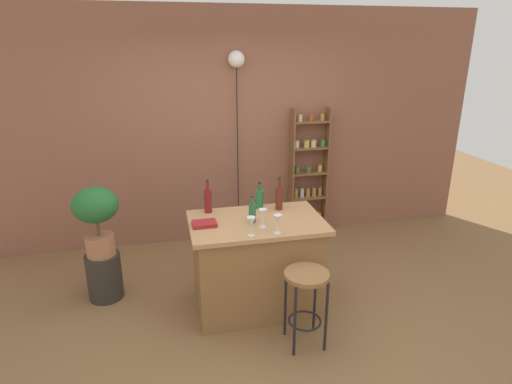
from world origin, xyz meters
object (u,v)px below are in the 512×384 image
at_px(bottle_spirits_clear, 208,200).
at_px(wine_glass_left, 251,223).
at_px(potted_plant, 96,214).
at_px(pendant_globe_light, 236,64).
at_px(bar_stool, 306,291).
at_px(wine_glass_center, 278,220).
at_px(cookbook, 204,224).
at_px(spice_shelf, 309,174).
at_px(bottle_wine_red, 279,197).
at_px(bottle_sauce_amber, 252,213).
at_px(wine_glass_right, 263,214).
at_px(bottle_vinegar, 260,199).
at_px(plant_stool, 105,276).

bearing_deg(bottle_spirits_clear, wine_glass_left, -64.41).
height_order(potted_plant, pendant_globe_light, pendant_globe_light).
relative_size(bar_stool, wine_glass_center, 4.03).
height_order(wine_glass_left, cookbook, wine_glass_left).
xyz_separation_m(spice_shelf, pendant_globe_light, (-0.91, 0.04, 1.35)).
bearing_deg(bottle_wine_red, bottle_sauce_amber, -141.60).
xyz_separation_m(bottle_wine_red, wine_glass_center, (-0.16, -0.52, -0.00)).
xyz_separation_m(bar_stool, wine_glass_right, (-0.25, 0.47, 0.50)).
xyz_separation_m(potted_plant, cookbook, (0.95, -0.48, 0.01)).
height_order(bar_stool, cookbook, cookbook).
bearing_deg(bar_stool, pendant_globe_light, 94.15).
relative_size(bottle_vinegar, pendant_globe_light, 0.11).
height_order(bar_stool, potted_plant, potted_plant).
bearing_deg(spice_shelf, cookbook, -134.63).
bearing_deg(wine_glass_center, cookbook, 153.29).
distance_m(bottle_vinegar, wine_glass_left, 0.63).
height_order(bottle_spirits_clear, wine_glass_center, bottle_spirits_clear).
distance_m(bottle_wine_red, wine_glass_right, 0.45).
relative_size(bottle_spirits_clear, cookbook, 1.50).
distance_m(bottle_wine_red, wine_glass_center, 0.55).
bearing_deg(cookbook, wine_glass_center, -27.80).
bearing_deg(wine_glass_left, wine_glass_right, 49.04).
bearing_deg(cookbook, wine_glass_left, -40.19).
bearing_deg(wine_glass_center, bottle_wine_red, 73.23).
bearing_deg(pendant_globe_light, spice_shelf, -2.75).
bearing_deg(wine_glass_center, spice_shelf, 63.20).
bearing_deg(bar_stool, wine_glass_left, 140.52).
height_order(spice_shelf, wine_glass_left, spice_shelf).
xyz_separation_m(wine_glass_center, pendant_globe_light, (0.00, 1.84, 1.16)).
relative_size(wine_glass_left, wine_glass_center, 1.00).
distance_m(bottle_vinegar, bottle_sauce_amber, 0.35).
height_order(bottle_spirits_clear, bottle_sauce_amber, bottle_spirits_clear).
bearing_deg(potted_plant, bottle_wine_red, -8.25).
bearing_deg(bottle_spirits_clear, bottle_wine_red, -6.30).
bearing_deg(wine_glass_right, potted_plant, 156.85).
bearing_deg(wine_glass_left, bottle_vinegar, 70.65).
relative_size(wine_glass_center, cookbook, 0.78).
relative_size(spice_shelf, bottle_vinegar, 6.33).
xyz_separation_m(bar_stool, bottle_spirits_clear, (-0.67, 0.91, 0.50)).
distance_m(potted_plant, bottle_sauce_amber, 1.46).
bearing_deg(plant_stool, pendant_globe_light, 35.03).
distance_m(potted_plant, wine_glass_center, 1.72).
bearing_deg(bottle_spirits_clear, plant_stool, 170.49).
bearing_deg(bottle_vinegar, bar_stool, -79.09).
bearing_deg(bottle_vinegar, spice_shelf, 52.46).
relative_size(bottle_wine_red, bottle_spirits_clear, 1.01).
distance_m(plant_stool, bottle_vinegar, 1.70).
bearing_deg(bottle_vinegar, wine_glass_center, -88.43).
bearing_deg(wine_glass_right, wine_glass_left, -130.96).
distance_m(bottle_wine_red, cookbook, 0.78).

